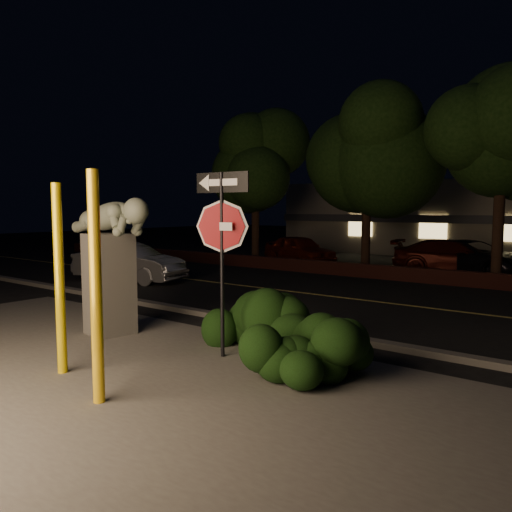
{
  "coord_description": "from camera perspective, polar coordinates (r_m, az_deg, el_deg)",
  "views": [
    {
      "loc": [
        6.25,
        -5.54,
        2.52
      ],
      "look_at": [
        0.35,
        2.15,
        1.6
      ],
      "focal_mm": 35.0,
      "sensor_mm": 36.0,
      "label": 1
    }
  ],
  "objects": [
    {
      "name": "patio",
      "position": [
        8.12,
        -16.11,
        -12.79
      ],
      "size": [
        14.0,
        6.0,
        0.02
      ],
      "primitive_type": "cube",
      "color": "#4C4944",
      "rests_on": "ground"
    },
    {
      "name": "hedge_right",
      "position": [
        7.79,
        7.14,
        -9.02
      ],
      "size": [
        2.02,
        1.61,
        1.17
      ],
      "primitive_type": "ellipsoid",
      "rotation": [
        0.0,
        0.0,
        0.43
      ],
      "color": "black",
      "rests_on": "ground"
    },
    {
      "name": "parked_car_red",
      "position": [
        22.8,
        4.96,
        0.73
      ],
      "size": [
        4.18,
        2.75,
        1.32
      ],
      "primitive_type": "imported",
      "rotation": [
        0.0,
        0.0,
        1.24
      ],
      "color": "maroon",
      "rests_on": "ground"
    },
    {
      "name": "ground",
      "position": [
        16.94,
        15.42,
        -3.33
      ],
      "size": [
        90.0,
        90.0,
        0.0
      ],
      "primitive_type": "plane",
      "color": "black",
      "rests_on": "ground"
    },
    {
      "name": "hedge_center",
      "position": [
        9.1,
        0.14,
        -6.95
      ],
      "size": [
        2.42,
        1.82,
        1.14
      ],
      "primitive_type": "ellipsoid",
      "rotation": [
        0.0,
        0.0,
        0.41
      ],
      "color": "black",
      "rests_on": "ground"
    },
    {
      "name": "silver_sedan",
      "position": [
        17.78,
        -14.32,
        -0.73
      ],
      "size": [
        4.24,
        2.24,
        1.33
      ],
      "primitive_type": "imported",
      "rotation": [
        0.0,
        0.0,
        1.79
      ],
      "color": "#B5B6BA",
      "rests_on": "ground"
    },
    {
      "name": "hedge_far_right",
      "position": [
        7.31,
        4.58,
        -10.76
      ],
      "size": [
        1.57,
        1.18,
        0.97
      ],
      "primitive_type": "ellipsoid",
      "rotation": [
        0.0,
        0.0,
        -0.24
      ],
      "color": "black",
      "rests_on": "ground"
    },
    {
      "name": "yellow_pole_right",
      "position": [
        6.67,
        -17.82,
        -3.58
      ],
      "size": [
        0.15,
        0.15,
        3.01
      ],
      "primitive_type": "cylinder",
      "color": "yellow",
      "rests_on": "ground"
    },
    {
      "name": "parked_car_dark",
      "position": [
        20.57,
        23.44,
        -0.19
      ],
      "size": [
        5.24,
        3.53,
        1.33
      ],
      "primitive_type": "imported",
      "rotation": [
        0.0,
        0.0,
        1.27
      ],
      "color": "black",
      "rests_on": "ground"
    },
    {
      "name": "parking_lot",
      "position": [
        23.53,
        21.85,
        -1.1
      ],
      "size": [
        40.0,
        12.0,
        0.01
      ],
      "primitive_type": "cube",
      "color": "black",
      "rests_on": "ground"
    },
    {
      "name": "lane_marking",
      "position": [
        14.23,
        10.85,
        -4.8
      ],
      "size": [
        80.0,
        0.12,
        0.0
      ],
      "primitive_type": "cube",
      "color": "tan",
      "rests_on": "road"
    },
    {
      "name": "signpost",
      "position": [
        8.31,
        -3.92,
        3.34
      ],
      "size": [
        1.06,
        0.13,
        3.12
      ],
      "rotation": [
        0.0,
        0.0,
        0.07
      ],
      "color": "black",
      "rests_on": "ground"
    },
    {
      "name": "curb",
      "position": [
        10.79,
        0.94,
        -7.76
      ],
      "size": [
        80.0,
        0.25,
        0.12
      ],
      "primitive_type": "cube",
      "color": "#4C4944",
      "rests_on": "ground"
    },
    {
      "name": "parked_car_darkred",
      "position": [
        20.53,
        21.77,
        -0.13
      ],
      "size": [
        4.89,
        2.74,
        1.34
      ],
      "primitive_type": "imported",
      "rotation": [
        0.0,
        0.0,
        1.77
      ],
      "color": "#390D07",
      "rests_on": "ground"
    },
    {
      "name": "road",
      "position": [
        14.24,
        10.85,
        -4.85
      ],
      "size": [
        80.0,
        8.0,
        0.01
      ],
      "primitive_type": "cube",
      "color": "black",
      "rests_on": "ground"
    },
    {
      "name": "tree_far_c",
      "position": [
        18.98,
        26.43,
        14.4
      ],
      "size": [
        4.8,
        4.8,
        7.84
      ],
      "color": "black",
      "rests_on": "ground"
    },
    {
      "name": "brick_wall",
      "position": [
        18.11,
        16.99,
        -2.01
      ],
      "size": [
        40.0,
        0.35,
        0.5
      ],
      "primitive_type": "cube",
      "color": "#451B16",
      "rests_on": "ground"
    },
    {
      "name": "sculpture",
      "position": [
        10.27,
        -16.4,
        0.5
      ],
      "size": [
        2.55,
        1.05,
        2.72
      ],
      "rotation": [
        0.0,
        0.0,
        -0.16
      ],
      "color": "#4C4944",
      "rests_on": "ground"
    },
    {
      "name": "tree_far_a",
      "position": [
        23.55,
        -0.07,
        12.31
      ],
      "size": [
        4.6,
        4.6,
        7.43
      ],
      "color": "black",
      "rests_on": "ground"
    },
    {
      "name": "tree_far_b",
      "position": [
        20.98,
        12.71,
        14.99
      ],
      "size": [
        5.2,
        5.2,
        8.41
      ],
      "color": "black",
      "rests_on": "ground"
    },
    {
      "name": "yellow_pole_left",
      "position": [
        8.08,
        -21.54,
        -2.55
      ],
      "size": [
        0.15,
        0.15,
        2.91
      ],
      "primitive_type": "cylinder",
      "color": "yellow",
      "rests_on": "ground"
    },
    {
      "name": "building",
      "position": [
        31.16,
        25.97,
        3.92
      ],
      "size": [
        22.0,
        10.2,
        4.0
      ],
      "color": "#665D52",
      "rests_on": "ground"
    }
  ]
}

